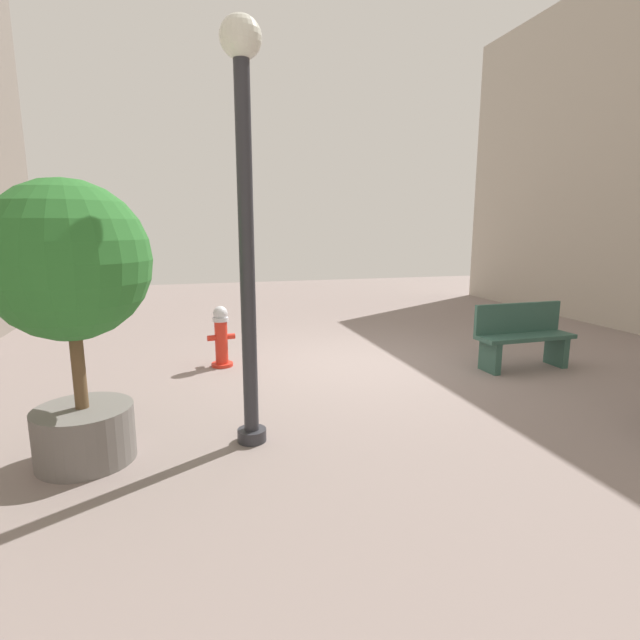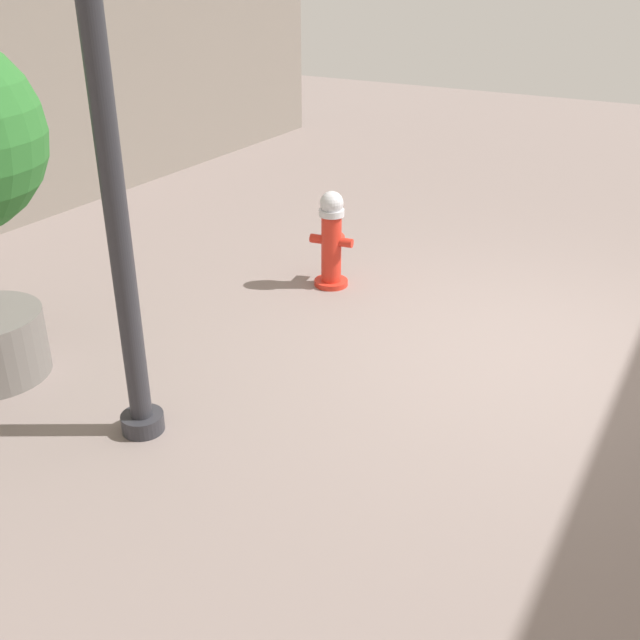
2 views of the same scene
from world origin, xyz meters
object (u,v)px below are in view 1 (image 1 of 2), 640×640
(bench_near, at_px, (522,335))
(street_lamp, at_px, (245,192))
(fire_hydrant, at_px, (221,336))
(planter_tree, at_px, (70,285))

(bench_near, relative_size, street_lamp, 0.39)
(bench_near, bearing_deg, street_lamp, 19.16)
(fire_hydrant, height_order, street_lamp, street_lamp)
(fire_hydrant, bearing_deg, bench_near, 163.62)
(fire_hydrant, distance_m, bench_near, 4.45)
(bench_near, relative_size, planter_tree, 0.60)
(bench_near, bearing_deg, planter_tree, 14.45)
(bench_near, distance_m, planter_tree, 5.94)
(fire_hydrant, relative_size, bench_near, 0.62)
(fire_hydrant, distance_m, street_lamp, 3.31)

